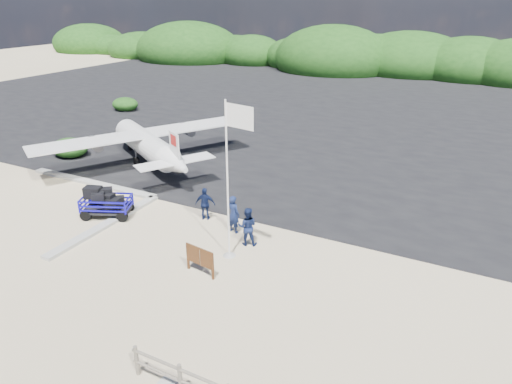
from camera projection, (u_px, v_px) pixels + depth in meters
ground at (163, 264)px, 18.42m from camera, size 160.00×160.00×0.00m
asphalt_apron at (362, 111)px, 42.90m from camera, size 90.00×50.00×0.04m
lagoon at (41, 207)px, 23.43m from camera, size 9.00×7.00×0.40m
vegetation_band at (410, 74)px, 63.31m from camera, size 124.00×8.00×4.40m
baggage_cart at (108, 216)px, 22.41m from camera, size 2.86×2.31×1.25m
flagpole at (229, 255)px, 19.05m from camera, size 1.39×0.78×6.54m
signboard at (201, 274)px, 17.79m from camera, size 1.46×0.35×1.20m
crew_a at (233, 214)px, 20.61m from camera, size 0.72×0.54×1.80m
crew_b at (247, 226)px, 19.57m from camera, size 1.03×0.92×1.74m
crew_c at (205, 204)px, 21.82m from camera, size 1.04×0.70×1.64m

